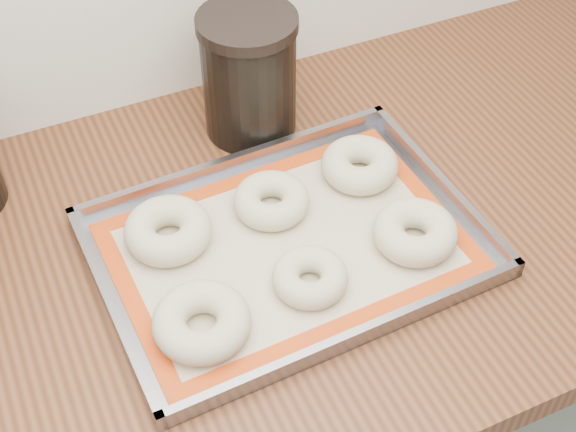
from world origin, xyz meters
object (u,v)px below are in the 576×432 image
bagel_front_right (415,232)px  canister_right (249,75)px  bagel_back_mid (271,200)px  bagel_back_right (360,165)px  bagel_back_left (168,230)px  bagel_front_mid (310,277)px  baking_tray (288,246)px  bagel_front_left (202,322)px

bagel_front_right → canister_right: canister_right is taller
bagel_back_mid → bagel_back_right: size_ratio=0.95×
bagel_front_right → bagel_back_left: 0.30m
bagel_back_right → bagel_front_right: bearing=-88.1°
bagel_front_mid → bagel_back_mid: size_ratio=0.92×
bagel_front_mid → bagel_front_right: bagel_front_right is taller
bagel_back_mid → canister_right: canister_right is taller
bagel_front_mid → bagel_back_mid: bearing=86.0°
bagel_front_mid → bagel_back_left: bagel_back_left is taller
bagel_back_mid → bagel_front_right: bearing=-42.2°
bagel_front_mid → bagel_back_mid: bagel_back_mid is taller
bagel_front_mid → canister_right: (0.05, 0.30, 0.07)m
bagel_front_mid → canister_right: 0.31m
baking_tray → bagel_back_left: 0.15m
bagel_back_left → bagel_back_right: bearing=1.6°
bagel_front_mid → baking_tray: bearing=88.2°
bagel_front_left → bagel_back_left: same height
baking_tray → bagel_back_left: bagel_back_left is taller
bagel_back_left → bagel_back_right: same height
bagel_back_mid → canister_right: 0.19m
baking_tray → bagel_front_mid: bearing=-91.8°
baking_tray → bagel_back_right: 0.16m
bagel_back_mid → baking_tray: bearing=-96.1°
bagel_front_right → bagel_back_left: size_ratio=0.96×
baking_tray → bagel_front_left: 0.16m
baking_tray → canister_right: bearing=78.2°
bagel_front_right → bagel_back_left: bearing=155.0°
baking_tray → bagel_front_mid: (-0.00, -0.07, 0.01)m
baking_tray → bagel_front_mid: bagel_front_mid is taller
bagel_front_mid → bagel_back_right: 0.20m
bagel_back_right → canister_right: size_ratio=0.57×
bagel_front_right → bagel_back_mid: size_ratio=1.07×
bagel_front_right → bagel_back_right: 0.14m
bagel_front_left → bagel_back_right: 0.32m
baking_tray → bagel_back_right: bearing=29.0°
baking_tray → bagel_back_right: (0.14, 0.08, 0.02)m
bagel_front_left → bagel_back_left: bearing=86.0°
baking_tray → bagel_front_mid: 0.07m
bagel_front_right → bagel_front_mid: bearing=-176.5°
bagel_front_left → bagel_back_mid: 0.21m
bagel_back_right → bagel_front_mid: bearing=-134.6°
bagel_back_right → canister_right: 0.19m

